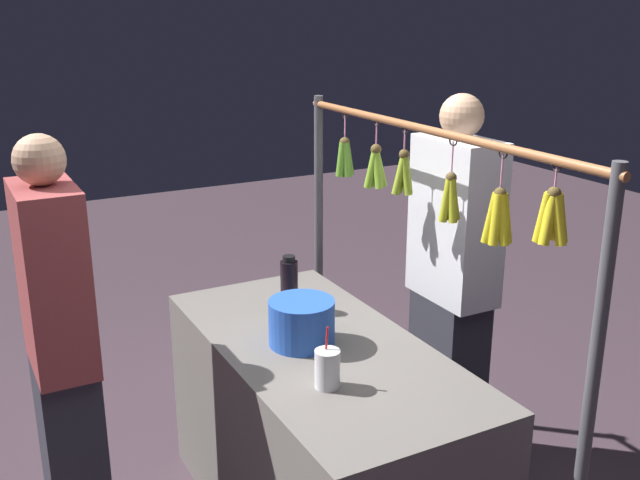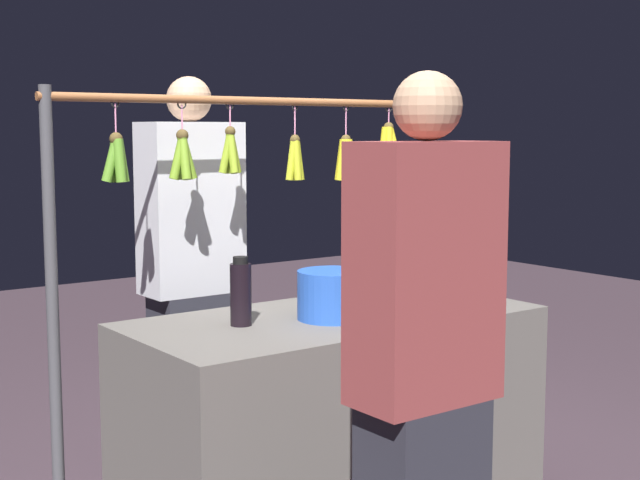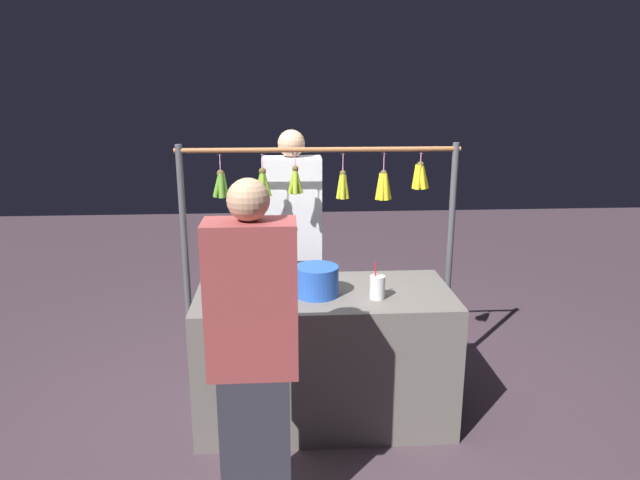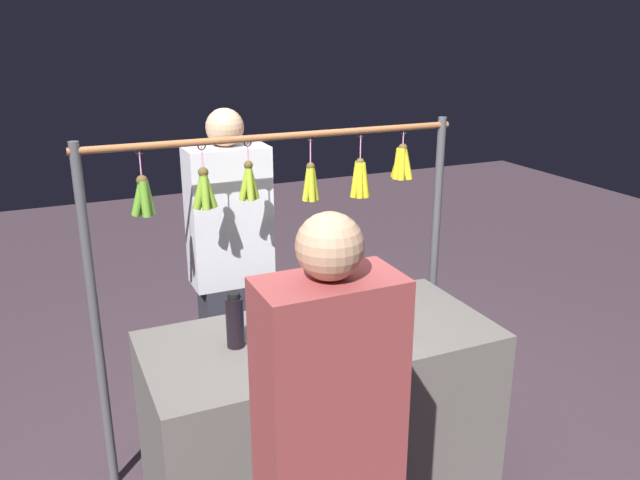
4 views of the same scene
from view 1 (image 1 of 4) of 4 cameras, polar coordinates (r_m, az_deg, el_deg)
The scene contains 7 objects.
market_counter at distance 3.08m, azimuth 0.06°, elevation -15.11°, with size 1.54×0.74×0.83m, color #66605B.
display_rack at distance 2.96m, azimuth 8.28°, elevation -0.20°, with size 1.85×0.12×1.67m.
water_bottle at distance 3.16m, azimuth -2.40°, elevation -3.44°, with size 0.08×0.08×0.24m.
blue_bucket at distance 2.86m, azimuth -1.42°, elevation -6.37°, with size 0.26×0.26×0.18m, color blue.
drink_cup at distance 2.55m, azimuth 0.57°, elevation -9.91°, with size 0.09×0.09×0.22m.
vendor_person at distance 3.39m, azimuth 10.14°, elevation -3.82°, with size 0.41×0.22×1.74m.
customer_person at distance 2.97m, azimuth -19.28°, elevation -8.54°, with size 0.40×0.21×1.67m.
Camera 1 is at (-2.28, 1.22, 2.08)m, focal length 41.42 mm.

